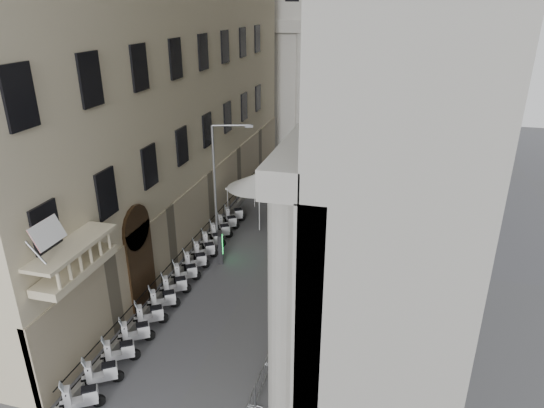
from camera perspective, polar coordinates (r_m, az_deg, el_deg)
The scene contains 31 objects.
far_building at distance 56.05m, azimuth 7.92°, elevation 22.63°, with size 22.00×10.00×30.00m, color #B0AEA7.
iron_fence at distance 31.83m, azimuth -8.58°, elevation -5.53°, with size 0.30×28.00×1.40m, color black, non-canonical shape.
blue_awning at distance 36.88m, azimuth 8.57°, elevation -1.42°, with size 1.60×3.00×3.00m, color navy, non-canonical shape.
flag at distance 22.60m, azimuth -21.56°, elevation -20.62°, with size 1.00×1.40×8.20m, color #9E0C11, non-canonical shape.
scooter_2 at distance 22.96m, azimuth -19.15°, elevation -19.41°, with size 0.56×1.40×1.50m, color silver, non-canonical shape.
scooter_3 at distance 23.82m, azimuth -17.26°, elevation -17.35°, with size 0.56×1.40×1.50m, color silver, non-canonical shape.
scooter_4 at distance 24.72m, azimuth -15.54°, elevation -15.43°, with size 0.56×1.40×1.50m, color silver, non-canonical shape.
scooter_5 at distance 25.67m, azimuth -13.97°, elevation -13.63°, with size 0.56×1.40×1.50m, color silver, non-canonical shape.
scooter_6 at distance 26.67m, azimuth -12.53°, elevation -11.96°, with size 0.56×1.40×1.50m, color silver, non-canonical shape.
scooter_7 at distance 27.69m, azimuth -11.22°, elevation -10.40°, with size 0.56×1.40×1.50m, color silver, non-canonical shape.
scooter_8 at distance 28.75m, azimuth -10.02°, elevation -8.95°, with size 0.56×1.40×1.50m, color silver, non-canonical shape.
scooter_9 at distance 29.84m, azimuth -8.91°, elevation -7.61°, with size 0.56×1.40×1.50m, color silver, non-canonical shape.
scooter_10 at distance 30.96m, azimuth -7.88°, elevation -6.35°, with size 0.56×1.40×1.50m, color silver, non-canonical shape.
scooter_11 at distance 32.09m, azimuth -6.93°, elevation -5.18°, with size 0.56×1.40×1.50m, color silver, non-canonical shape.
scooter_12 at distance 33.25m, azimuth -6.05°, elevation -4.09°, with size 0.56×1.40×1.50m, color silver, non-canonical shape.
scooter_13 at distance 34.42m, azimuth -5.24°, elevation -3.08°, with size 0.56×1.40×1.50m, color silver, non-canonical shape.
scooter_14 at distance 35.62m, azimuth -4.47°, elevation -2.13°, with size 0.56×1.40×1.50m, color silver, non-canonical shape.
barrier_1 at distance 21.80m, azimuth -0.99°, elevation -20.55°, with size 0.60×2.40×1.10m, color #A5A8AD, non-canonical shape.
barrier_2 at distance 23.61m, azimuth 0.73°, elevation -16.52°, with size 0.60×2.40×1.10m, color #A5A8AD, non-canonical shape.
barrier_3 at distance 25.54m, azimuth 2.14°, elevation -13.08°, with size 0.60×2.40×1.10m, color #A5A8AD, non-canonical shape.
barrier_4 at distance 27.57m, azimuth 3.32°, elevation -10.12°, with size 0.60×2.40×1.10m, color #A5A8AD, non-canonical shape.
barrier_5 at distance 29.66m, azimuth 4.32°, elevation -7.57°, with size 0.60×2.40×1.10m, color #A5A8AD, non-canonical shape.
barrier_6 at distance 31.82m, azimuth 5.17°, elevation -5.36°, with size 0.60×2.40×1.10m, color #A5A8AD, non-canonical shape.
barrier_7 at distance 34.02m, azimuth 5.91°, elevation -3.44°, with size 0.60×2.40×1.10m, color #A5A8AD, non-canonical shape.
barrier_8 at distance 36.26m, azimuth 6.56°, elevation -1.74°, with size 0.60×2.40×1.10m, color #A5A8AD, non-canonical shape.
security_tent at distance 35.90m, azimuth -2.24°, elevation 3.17°, with size 4.30×4.30×3.49m.
street_lamp at distance 31.13m, azimuth -6.25°, elevation 3.47°, with size 2.53×0.90×7.97m.
info_kiosk at distance 30.11m, azimuth -6.10°, elevation -5.06°, with size 0.56×0.93×1.90m.
pedestrian_a at distance 40.32m, azimuth 1.81°, elevation 2.28°, with size 0.62×0.40×1.69m, color black.
pedestrian_b at distance 41.18m, azimuth 7.01°, elevation 2.73°, with size 0.93×0.72×1.91m, color black.
pedestrian_c at distance 39.83m, azimuth 4.20°, elevation 2.05°, with size 0.88×0.57×1.80m, color black.
Camera 1 is at (7.38, -7.56, 14.95)m, focal length 32.00 mm.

